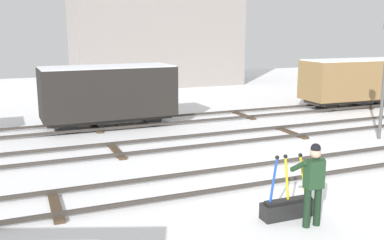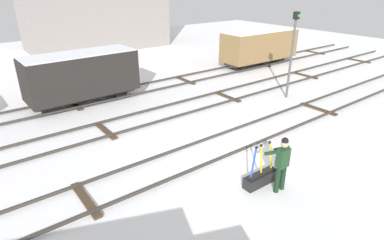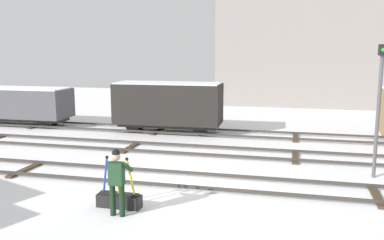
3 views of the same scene
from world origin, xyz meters
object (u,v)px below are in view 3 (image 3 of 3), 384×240
(signal_post, at_px, (379,99))
(freight_car_near_switch, at_px, (168,104))
(switch_lever_frame, at_px, (119,199))
(rail_worker, at_px, (117,178))
(freight_car_back_track, at_px, (17,103))

(signal_post, distance_m, freight_car_near_switch, 10.82)
(switch_lever_frame, xyz_separation_m, rail_worker, (0.20, -0.55, 0.78))
(switch_lever_frame, distance_m, freight_car_near_switch, 10.66)
(switch_lever_frame, relative_size, signal_post, 0.32)
(freight_car_near_switch, xyz_separation_m, freight_car_back_track, (-8.96, -0.00, -0.23))
(switch_lever_frame, height_order, freight_car_near_switch, freight_car_near_switch)
(switch_lever_frame, relative_size, rail_worker, 0.81)
(freight_car_near_switch, bearing_deg, rail_worker, -81.62)
(rail_worker, xyz_separation_m, freight_car_back_track, (-10.91, 10.98, 0.23))
(freight_car_near_switch, height_order, freight_car_back_track, freight_car_near_switch)
(switch_lever_frame, bearing_deg, freight_car_near_switch, 100.45)
(switch_lever_frame, bearing_deg, freight_car_back_track, 136.68)
(freight_car_near_switch, bearing_deg, signal_post, -34.50)
(signal_post, distance_m, freight_car_back_track, 18.98)
(signal_post, height_order, freight_car_back_track, signal_post)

